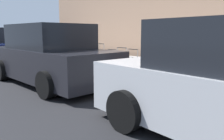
# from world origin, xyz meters

# --- Properties ---
(ground_plane) EXTENTS (40.00, 40.00, 0.00)m
(ground_plane) POSITION_xyz_m (0.00, 0.00, 0.00)
(ground_plane) COLOR black
(sidewalk_curb) EXTENTS (18.00, 5.00, 0.14)m
(sidewalk_curb) POSITION_xyz_m (0.00, -2.50, 0.07)
(sidewalk_curb) COLOR #9E9B93
(sidewalk_curb) RESTS_ON ground_plane
(suitcase_maroon_1) EXTENTS (0.44, 0.25, 0.94)m
(suitcase_maroon_1) POSITION_xyz_m (-3.42, -0.65, 0.46)
(suitcase_maroon_1) COLOR maroon
(suitcase_maroon_1) RESTS_ON sidewalk_curb
(suitcase_olive_2) EXTENTS (0.43, 0.26, 0.96)m
(suitcase_olive_2) POSITION_xyz_m (-2.92, -0.66, 0.47)
(suitcase_olive_2) COLOR #59601E
(suitcase_olive_2) RESTS_ON sidewalk_curb
(suitcase_red_3) EXTENTS (0.44, 0.26, 1.03)m
(suitcase_red_3) POSITION_xyz_m (-2.41, -0.51, 0.49)
(suitcase_red_3) COLOR red
(suitcase_red_3) RESTS_ON sidewalk_curb
(suitcase_navy_4) EXTENTS (0.48, 0.21, 0.96)m
(suitcase_navy_4) POSITION_xyz_m (-1.87, -0.59, 0.51)
(suitcase_navy_4) COLOR navy
(suitcase_navy_4) RESTS_ON sidewalk_curb
(suitcase_teal_5) EXTENTS (0.46, 0.24, 0.98)m
(suitcase_teal_5) POSITION_xyz_m (-1.33, -0.61, 0.51)
(suitcase_teal_5) COLOR #0F606B
(suitcase_teal_5) RESTS_ON sidewalk_curb
(suitcase_silver_6) EXTENTS (0.50, 0.29, 0.83)m
(suitcase_silver_6) POSITION_xyz_m (-0.79, -0.52, 0.42)
(suitcase_silver_6) COLOR #9EA0A8
(suitcase_silver_6) RESTS_ON sidewalk_curb
(suitcase_black_7) EXTENTS (0.48, 0.20, 0.85)m
(suitcase_black_7) POSITION_xyz_m (-0.23, -0.58, 0.40)
(suitcase_black_7) COLOR black
(suitcase_black_7) RESTS_ON sidewalk_curb
(suitcase_maroon_8) EXTENTS (0.46, 0.28, 0.76)m
(suitcase_maroon_8) POSITION_xyz_m (0.31, -0.62, 0.41)
(suitcase_maroon_8) COLOR maroon
(suitcase_maroon_8) RESTS_ON sidewalk_curb
(suitcase_olive_9) EXTENTS (0.38, 0.25, 0.95)m
(suitcase_olive_9) POSITION_xyz_m (0.80, -0.56, 0.50)
(suitcase_olive_9) COLOR #59601E
(suitcase_olive_9) RESTS_ON sidewalk_curb
(fire_hydrant) EXTENTS (0.39, 0.21, 0.81)m
(fire_hydrant) POSITION_xyz_m (1.52, -0.59, 0.57)
(fire_hydrant) COLOR red
(fire_hydrant) RESTS_ON sidewalk_curb
(bollard_post) EXTENTS (0.15, 0.15, 0.68)m
(bollard_post) POSITION_xyz_m (2.24, -0.44, 0.48)
(bollard_post) COLOR brown
(bollard_post) RESTS_ON sidewalk_curb
(parked_car_charcoal_1) EXTENTS (4.56, 2.09, 1.71)m
(parked_car_charcoal_1) POSITION_xyz_m (0.43, 1.74, 0.80)
(parked_car_charcoal_1) COLOR black
(parked_car_charcoal_1) RESTS_ON ground_plane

